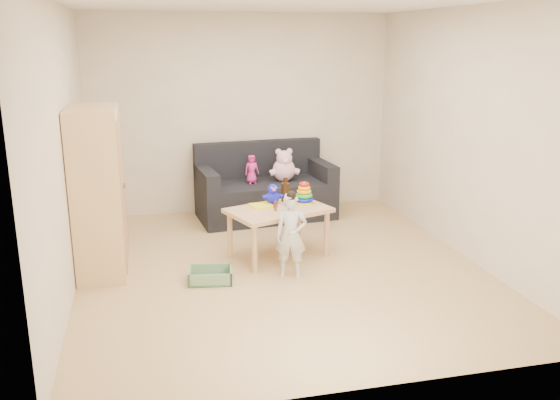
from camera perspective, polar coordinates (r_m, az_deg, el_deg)
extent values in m
plane|color=tan|center=(6.12, 0.08, -6.52)|extent=(4.50, 4.50, 0.00)
plane|color=white|center=(5.69, 0.09, 18.59)|extent=(4.50, 4.50, 0.00)
plane|color=beige|center=(7.95, -3.70, 8.23)|extent=(4.00, 0.00, 4.00)
plane|color=beige|center=(3.66, 8.23, -0.28)|extent=(4.00, 0.00, 4.00)
plane|color=beige|center=(5.65, -20.11, 4.45)|extent=(0.00, 4.50, 4.50)
plane|color=beige|center=(6.51, 17.57, 6.00)|extent=(0.00, 4.50, 4.50)
cube|color=#E6C67E|center=(6.07, -17.11, 0.79)|extent=(0.46, 0.91, 1.65)
cube|color=black|center=(7.73, -1.39, 0.06)|extent=(1.79, 1.01, 0.48)
cube|color=#E5B67D|center=(6.33, -0.15, -3.16)|extent=(1.18, 0.95, 0.54)
imported|color=beige|center=(5.78, 1.08, -3.52)|extent=(0.35, 0.29, 0.82)
imported|color=#DB298C|center=(7.54, -2.74, 2.96)|extent=(0.20, 0.15, 0.36)
cylinder|color=#DBF10C|center=(6.45, 2.32, -0.21)|extent=(0.19, 0.19, 0.02)
cylinder|color=silver|center=(6.42, 2.33, 0.75)|extent=(0.02, 0.02, 0.22)
torus|color=#0C0FC1|center=(6.44, 2.33, 0.08)|extent=(0.21, 0.21, 0.04)
torus|color=green|center=(6.43, 2.33, 0.46)|extent=(0.18, 0.18, 0.04)
torus|color=#FF9E0D|center=(6.41, 2.33, 0.84)|extent=(0.16, 0.16, 0.04)
torus|color=#FFAD0D|center=(6.40, 2.34, 1.19)|extent=(0.13, 0.13, 0.04)
torus|color=red|center=(6.40, 2.34, 1.53)|extent=(0.11, 0.11, 0.04)
cylinder|color=black|center=(6.51, 0.52, 0.77)|extent=(0.09, 0.09, 0.20)
cylinder|color=black|center=(6.48, 0.52, 1.78)|extent=(0.04, 0.04, 0.06)
cylinder|color=black|center=(6.47, 0.52, 2.07)|extent=(0.05, 0.05, 0.02)
cube|color=yellow|center=(6.32, -1.81, -0.54)|extent=(0.26, 0.26, 0.02)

